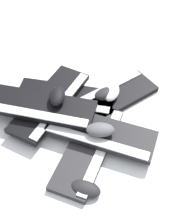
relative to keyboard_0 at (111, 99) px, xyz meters
The scene contains 12 objects.
ground_plane 0.09m from the keyboard_0, 166.24° to the right, with size 3.20×3.20×0.00m, color silver.
keyboard_0 is the anchor object (origin of this frame).
keyboard_1 0.20m from the keyboard_0, 151.18° to the left, with size 0.44×0.39×0.03m.
keyboard_2 0.28m from the keyboard_0, 136.02° to the right, with size 0.42×0.41×0.03m.
keyboard_3 0.27m from the keyboard_0, 164.33° to the left, with size 0.44×0.38×0.03m.
keyboard_4 0.32m from the keyboard_0, behind, with size 0.44×0.39×0.03m.
keyboard_5 0.22m from the keyboard_0, 130.12° to the right, with size 0.41×0.42×0.03m.
mouse_0 0.46m from the keyboard_0, 129.63° to the right, with size 0.11×0.07×0.04m, color black.
mouse_1 0.04m from the keyboard_0, 43.19° to the left, with size 0.11×0.07×0.04m, color silver.
mouse_2 0.04m from the keyboard_0, 156.64° to the left, with size 0.11×0.07×0.04m, color black.
mouse_3 0.24m from the keyboard_0, 129.03° to the right, with size 0.11×0.07×0.04m, color #4C4C51.
mouse_4 0.26m from the keyboard_0, behind, with size 0.11×0.07×0.04m, color black.
Camera 1 is at (-0.42, -0.80, 1.02)m, focal length 50.00 mm.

